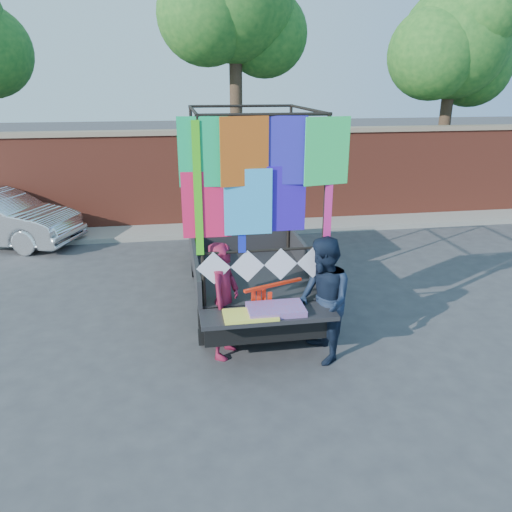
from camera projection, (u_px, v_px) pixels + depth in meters
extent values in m
plane|color=#38383A|center=(241.00, 350.00, 7.53)|extent=(90.00, 90.00, 0.00)
cube|color=brown|center=(206.00, 181.00, 13.62)|extent=(30.00, 0.35, 2.50)
cube|color=gray|center=(205.00, 132.00, 13.19)|extent=(30.00, 0.45, 0.12)
cube|color=gray|center=(210.00, 230.00, 13.37)|extent=(30.00, 1.20, 0.12)
cylinder|color=#38281C|center=(236.00, 121.00, 14.39)|extent=(0.36, 0.36, 5.46)
sphere|color=#19591D|center=(235.00, 1.00, 13.35)|extent=(3.20, 3.20, 3.20)
sphere|color=#19591D|center=(265.00, 34.00, 14.12)|extent=(2.40, 2.40, 2.40)
sphere|color=#19591D|center=(206.00, 15.00, 13.08)|extent=(2.60, 2.60, 2.60)
cylinder|color=#38281C|center=(443.00, 133.00, 15.54)|extent=(0.36, 0.36, 4.55)
sphere|color=#19591D|center=(454.00, 43.00, 14.67)|extent=(3.20, 3.20, 3.20)
sphere|color=#19591D|center=(472.00, 67.00, 15.39)|extent=(2.40, 2.40, 2.40)
sphere|color=#19591D|center=(433.00, 54.00, 14.37)|extent=(2.60, 2.60, 2.60)
sphere|color=#19591D|center=(479.00, 16.00, 13.94)|extent=(2.20, 2.20, 2.20)
cylinder|color=black|center=(197.00, 260.00, 10.27)|extent=(0.23, 0.68, 0.68)
cylinder|color=black|center=(206.00, 322.00, 7.67)|extent=(0.23, 0.68, 0.68)
cylinder|color=black|center=(274.00, 256.00, 10.51)|extent=(0.23, 0.68, 0.68)
cylinder|color=black|center=(308.00, 314.00, 7.92)|extent=(0.23, 0.68, 0.68)
cube|color=black|center=(245.00, 276.00, 8.98)|extent=(1.76, 4.34, 0.31)
cube|color=black|center=(252.00, 277.00, 8.17)|extent=(1.86, 2.38, 0.10)
cube|color=black|center=(196.00, 267.00, 7.95)|extent=(0.06, 2.38, 0.47)
cube|color=black|center=(306.00, 261.00, 8.23)|extent=(0.06, 2.38, 0.47)
cube|color=black|center=(242.00, 242.00, 9.18)|extent=(1.86, 0.06, 0.47)
cube|color=black|center=(235.00, 225.00, 10.09)|extent=(1.86, 1.65, 1.29)
cube|color=#8C9EAD|center=(238.00, 210.00, 9.52)|extent=(1.65, 0.06, 0.57)
cube|color=#8C9EAD|center=(231.00, 206.00, 10.74)|extent=(1.65, 0.10, 0.72)
cube|color=black|center=(229.00, 222.00, 11.24)|extent=(1.81, 0.93, 0.57)
cube|color=black|center=(268.00, 315.00, 6.81)|extent=(1.86, 0.57, 0.06)
cube|color=black|center=(265.00, 332.00, 7.17)|extent=(1.91, 0.16, 0.19)
cylinder|color=black|center=(201.00, 217.00, 6.58)|extent=(0.05, 0.05, 2.59)
cylinder|color=black|center=(194.00, 184.00, 8.60)|extent=(0.05, 0.05, 2.59)
cylinder|color=black|center=(325.00, 212.00, 6.84)|extent=(0.05, 0.05, 2.59)
cylinder|color=black|center=(289.00, 181.00, 8.86)|extent=(0.05, 0.05, 2.59)
cylinder|color=black|center=(265.00, 115.00, 6.27)|extent=(1.76, 0.05, 0.05)
cylinder|color=black|center=(241.00, 106.00, 8.29)|extent=(1.76, 0.05, 0.05)
cylinder|color=black|center=(193.00, 110.00, 7.15)|extent=(0.05, 2.22, 0.05)
cylinder|color=black|center=(308.00, 109.00, 7.41)|extent=(0.05, 2.22, 0.05)
cylinder|color=black|center=(264.00, 250.00, 6.88)|extent=(1.76, 0.04, 0.04)
cube|color=#0CB063|center=(204.00, 154.00, 6.29)|extent=(0.64, 0.02, 0.88)
cube|color=#CD5818|center=(245.00, 153.00, 6.33)|extent=(0.64, 0.02, 0.88)
cube|color=#2824B4|center=(284.00, 152.00, 6.45)|extent=(0.64, 0.02, 0.88)
cube|color=#2BF76A|center=(324.00, 151.00, 6.49)|extent=(0.64, 0.02, 0.88)
cube|color=#EE1A4F|center=(206.00, 205.00, 6.52)|extent=(0.64, 0.02, 0.88)
cube|color=#35B5FF|center=(246.00, 205.00, 6.56)|extent=(0.64, 0.02, 0.88)
cube|color=#2F15C4|center=(283.00, 202.00, 6.68)|extent=(0.64, 0.02, 0.88)
cube|color=#40CE19|center=(198.00, 190.00, 6.41)|extent=(0.10, 0.01, 1.76)
cube|color=#DC2484|center=(329.00, 186.00, 6.68)|extent=(0.10, 0.01, 1.76)
cube|color=#1627CA|center=(241.00, 189.00, 6.50)|extent=(0.10, 0.01, 1.76)
cube|color=white|center=(214.00, 268.00, 6.81)|extent=(0.47, 0.01, 0.47)
cube|color=white|center=(248.00, 266.00, 6.88)|extent=(0.47, 0.01, 0.47)
cube|color=white|center=(281.00, 264.00, 6.96)|extent=(0.47, 0.01, 0.47)
cube|color=white|center=(313.00, 262.00, 7.03)|extent=(0.47, 0.01, 0.47)
cube|color=#DB304F|center=(276.00, 309.00, 6.80)|extent=(0.78, 0.47, 0.08)
cube|color=#EAEF4B|center=(250.00, 315.00, 6.69)|extent=(0.72, 0.41, 0.04)
imported|color=maroon|center=(224.00, 300.00, 7.15)|extent=(0.66, 0.76, 1.74)
imported|color=#152035|center=(323.00, 301.00, 7.03)|extent=(0.74, 0.92, 1.83)
cube|color=#FF280D|center=(273.00, 285.00, 7.01)|extent=(0.89, 0.37, 0.04)
cube|color=#FF280D|center=(253.00, 306.00, 7.04)|extent=(0.06, 0.02, 0.54)
cube|color=#FF280D|center=(259.00, 307.00, 7.06)|extent=(0.06, 0.02, 0.54)
cube|color=#FF280D|center=(264.00, 308.00, 7.08)|extent=(0.06, 0.02, 0.54)
cube|color=#FF280D|center=(269.00, 309.00, 7.10)|extent=(0.06, 0.02, 0.54)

